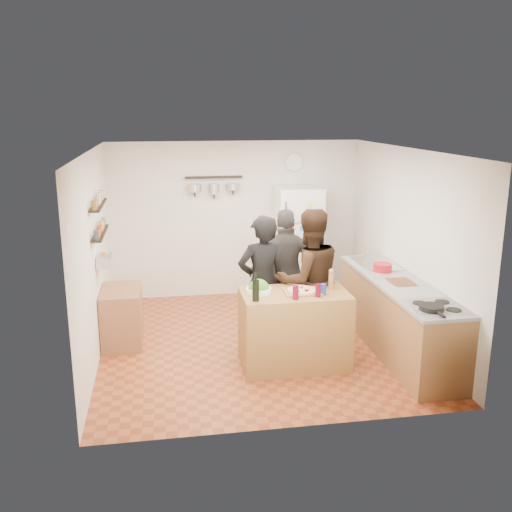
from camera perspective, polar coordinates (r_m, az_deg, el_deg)
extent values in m
plane|color=brown|center=(7.60, 0.13, -8.62)|extent=(4.20, 4.20, 0.00)
plane|color=white|center=(7.00, 0.14, 10.55)|extent=(4.20, 4.20, 0.00)
plane|color=silver|center=(9.23, -2.06, 3.67)|extent=(4.00, 0.00, 4.00)
plane|color=silver|center=(7.15, -15.88, -0.08)|extent=(0.00, 4.20, 4.20)
plane|color=silver|center=(7.78, 14.82, 1.14)|extent=(0.00, 4.20, 4.20)
cube|color=olive|center=(6.82, 3.85, -7.28)|extent=(1.25, 0.72, 0.91)
cube|color=#966236|center=(6.66, 4.63, -3.58)|extent=(0.42, 0.34, 0.02)
cylinder|color=#CDBE87|center=(6.66, 4.63, -3.42)|extent=(0.34, 0.34, 0.02)
cylinder|color=white|center=(6.62, 0.27, -3.47)|extent=(0.30, 0.30, 0.06)
cylinder|color=black|center=(6.33, -0.02, -3.48)|extent=(0.08, 0.08, 0.24)
cylinder|color=#5D071D|center=(6.41, 3.99, -3.62)|extent=(0.07, 0.07, 0.17)
cylinder|color=#560719|center=(6.51, 6.22, -3.44)|extent=(0.06, 0.06, 0.15)
cylinder|color=#9C6A41|center=(6.80, 7.53, -2.50)|extent=(0.06, 0.06, 0.20)
cylinder|color=navy|center=(6.61, 6.70, -3.32)|extent=(0.07, 0.07, 0.12)
imported|color=black|center=(7.12, 0.61, -2.77)|extent=(0.70, 0.53, 1.74)
imported|color=black|center=(7.14, 5.31, -2.46)|extent=(0.97, 0.80, 1.82)
imported|color=#2F2C2A|center=(7.68, 3.07, -1.60)|extent=(1.04, 0.53, 1.71)
cube|color=#9E7042|center=(7.40, 14.02, -5.95)|extent=(0.63, 2.63, 0.90)
cube|color=white|center=(6.45, 17.59, -4.95)|extent=(0.60, 0.62, 0.02)
cylinder|color=black|center=(6.32, 17.14, -4.96)|extent=(0.26, 0.26, 0.05)
cube|color=silver|center=(8.01, 11.84, -0.77)|extent=(0.50, 0.80, 0.03)
cube|color=#9B5E38|center=(7.23, 14.34, -2.62)|extent=(0.30, 0.40, 0.02)
cylinder|color=red|center=(7.64, 12.54, -1.13)|extent=(0.24, 0.24, 0.10)
cube|color=white|center=(9.13, 4.17, 1.28)|extent=(0.70, 0.68, 1.80)
cylinder|color=silver|center=(9.25, 3.83, 9.30)|extent=(0.30, 0.03, 0.30)
cube|color=black|center=(7.28, -15.30, 2.23)|extent=(0.12, 1.00, 0.02)
cube|color=black|center=(7.22, -15.49, 4.95)|extent=(0.12, 1.00, 0.02)
cube|color=silver|center=(7.36, -14.89, -0.42)|extent=(0.18, 0.35, 0.14)
cube|color=#95623E|center=(7.67, -13.26, -5.87)|extent=(0.50, 0.80, 0.73)
cube|color=black|center=(8.98, -4.25, 7.86)|extent=(0.90, 0.04, 0.04)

